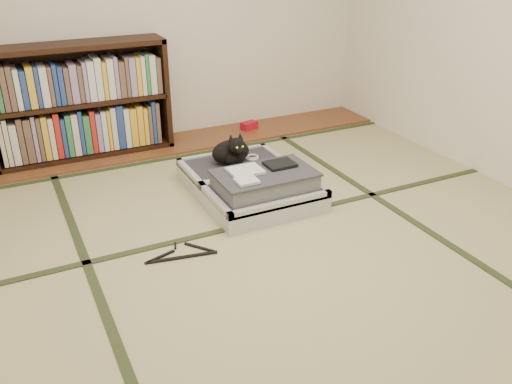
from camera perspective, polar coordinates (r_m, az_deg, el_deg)
name	(u,v)px	position (r m, az deg, el deg)	size (l,w,h in m)	color
floor	(275,256)	(3.17, 1.99, -6.72)	(4.50, 4.50, 0.00)	tan
wood_strip	(168,144)	(4.84, -9.20, 4.97)	(4.00, 0.50, 0.02)	brown
red_item	(249,126)	(5.12, -0.73, 7.01)	(0.15, 0.09, 0.07)	#B40E21
tatami_borders	(239,219)	(3.55, -1.75, -2.82)	(4.00, 4.50, 0.01)	#2D381E
bookcase	(80,104)	(4.63, -18.04, 8.84)	(1.42, 0.32, 0.92)	black
suitcase	(252,183)	(3.81, -0.46, 0.90)	(0.75, 0.99, 0.29)	silver
cat	(232,152)	(3.99, -2.52, 4.25)	(0.33, 0.33, 0.27)	black
cable_coil	(252,157)	(4.12, -0.39, 3.67)	(0.10, 0.10, 0.02)	white
hanger	(181,254)	(3.20, -7.87, -6.53)	(0.42, 0.22, 0.01)	black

